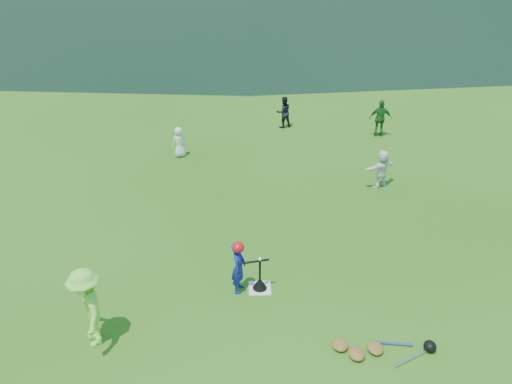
# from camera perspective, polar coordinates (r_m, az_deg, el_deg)

# --- Properties ---
(ground) EXTENTS (120.00, 120.00, 0.00)m
(ground) POSITION_cam_1_polar(r_m,az_deg,el_deg) (10.36, 0.44, -10.98)
(ground) COLOR #245413
(ground) RESTS_ON ground
(home_plate) EXTENTS (0.45, 0.45, 0.02)m
(home_plate) POSITION_cam_1_polar(r_m,az_deg,el_deg) (10.36, 0.44, -10.94)
(home_plate) COLOR silver
(home_plate) RESTS_ON ground
(baseball) EXTENTS (0.08, 0.08, 0.08)m
(baseball) POSITION_cam_1_polar(r_m,az_deg,el_deg) (9.91, 0.45, -7.67)
(baseball) COLOR white
(baseball) RESTS_ON batting_tee
(batter_child) EXTENTS (0.35, 0.46, 1.12)m
(batter_child) POSITION_cam_1_polar(r_m,az_deg,el_deg) (9.99, -2.01, -8.61)
(batter_child) COLOR #151F95
(batter_child) RESTS_ON ground
(adult_coach) EXTENTS (0.89, 1.13, 1.54)m
(adult_coach) POSITION_cam_1_polar(r_m,az_deg,el_deg) (9.21, -18.65, -12.43)
(adult_coach) COLOR #8BE343
(adult_coach) RESTS_ON ground
(fielder_a) EXTENTS (0.56, 0.47, 0.97)m
(fielder_a) POSITION_cam_1_polar(r_m,az_deg,el_deg) (16.04, -8.76, 5.66)
(fielder_a) COLOR white
(fielder_a) RESTS_ON ground
(fielder_b) EXTENTS (0.67, 0.59, 1.15)m
(fielder_b) POSITION_cam_1_polar(r_m,az_deg,el_deg) (18.30, 3.18, 9.10)
(fielder_b) COLOR black
(fielder_b) RESTS_ON ground
(fielder_c) EXTENTS (0.79, 0.41, 1.30)m
(fielder_c) POSITION_cam_1_polar(r_m,az_deg,el_deg) (17.95, 14.03, 8.17)
(fielder_c) COLOR #1B5C1F
(fielder_c) RESTS_ON ground
(fielder_d) EXTENTS (1.06, 0.78, 1.11)m
(fielder_d) POSITION_cam_1_polar(r_m,az_deg,el_deg) (14.34, 14.17, 2.59)
(fielder_d) COLOR white
(fielder_d) RESTS_ON ground
(batting_tee) EXTENTS (0.30, 0.30, 0.68)m
(batting_tee) POSITION_cam_1_polar(r_m,az_deg,el_deg) (10.28, 0.44, -10.42)
(batting_tee) COLOR black
(batting_tee) RESTS_ON home_plate
(batter_gear) EXTENTS (0.73, 0.26, 0.48)m
(batter_gear) POSITION_cam_1_polar(r_m,az_deg,el_deg) (9.73, -1.91, -6.48)
(batter_gear) COLOR red
(batter_gear) RESTS_ON ground
(equipment_pile) EXTENTS (1.80, 0.68, 0.19)m
(equipment_pile) POSITION_cam_1_polar(r_m,az_deg,el_deg) (9.30, 13.50, -16.99)
(equipment_pile) COLOR olive
(equipment_pile) RESTS_ON ground
(outfield_fence) EXTENTS (70.07, 0.08, 1.33)m
(outfield_fence) POSITION_cam_1_polar(r_m,az_deg,el_deg) (36.50, -1.31, 18.96)
(outfield_fence) COLOR gray
(outfield_fence) RESTS_ON ground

